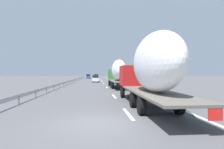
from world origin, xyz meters
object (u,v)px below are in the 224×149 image
at_px(truck_lead, 118,72).
at_px(car_blue_sedan, 88,76).
at_px(car_red_compact, 96,76).
at_px(car_white_van, 96,79).
at_px(car_yellow_coupe, 96,77).
at_px(truck_trailing, 150,68).
at_px(road_sign, 122,73).

xyz_separation_m(truck_lead, car_blue_sedan, (54.41, 6.93, -1.58)).
bearing_deg(car_red_compact, car_white_van, 179.71).
height_order(car_yellow_coupe, car_blue_sedan, car_blue_sedan).
distance_m(truck_trailing, car_blue_sedan, 73.14).
distance_m(car_white_van, road_sign, 7.54).
bearing_deg(car_red_compact, truck_lead, -176.90).
bearing_deg(car_red_compact, car_blue_sedan, 160.96).
bearing_deg(car_yellow_coupe, car_white_van, 179.41).
relative_size(truck_trailing, car_white_van, 3.06).
distance_m(truck_trailing, car_red_compact, 82.88).
height_order(truck_lead, truck_trailing, truck_trailing).
xyz_separation_m(car_red_compact, road_sign, (-47.53, -6.58, 1.39)).
distance_m(car_red_compact, car_blue_sedan, 10.58).
distance_m(truck_trailing, road_sign, 35.39).
bearing_deg(car_white_van, car_red_compact, -0.29).
bearing_deg(car_white_van, truck_trailing, -174.44).
distance_m(car_red_compact, road_sign, 48.01).
bearing_deg(road_sign, car_blue_sedan, 14.97).
relative_size(truck_trailing, car_blue_sedan, 3.28).
distance_m(car_red_compact, car_white_van, 44.63).
height_order(truck_lead, car_blue_sedan, truck_lead).
xyz_separation_m(truck_trailing, car_red_compact, (82.79, 3.48, -1.73)).
xyz_separation_m(truck_trailing, road_sign, (35.25, -3.10, -0.34)).
bearing_deg(truck_lead, car_yellow_coupe, 4.57).
distance_m(truck_trailing, car_yellow_coupe, 61.89).
bearing_deg(truck_trailing, car_blue_sedan, 5.44).
bearing_deg(truck_lead, car_blue_sedan, 7.26).
xyz_separation_m(truck_lead, truck_trailing, (-18.38, 0.00, 0.14)).
bearing_deg(car_yellow_coupe, truck_lead, -175.43).
bearing_deg(truck_trailing, car_red_compact, 2.41).
height_order(car_blue_sedan, car_white_van, car_blue_sedan).
xyz_separation_m(truck_lead, road_sign, (16.87, -3.10, -0.20)).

